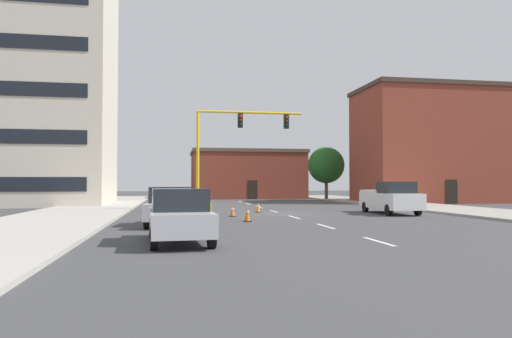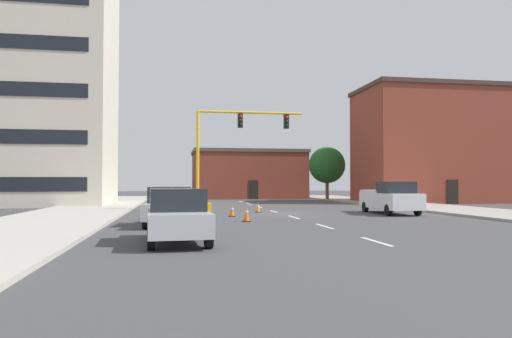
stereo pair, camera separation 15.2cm
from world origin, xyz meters
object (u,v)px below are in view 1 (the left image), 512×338
object	(u,v)px
traffic_signal_gantry	(212,179)
traffic_cone_roadside_a	(247,214)
sedan_silver_mid_left	(180,215)
sedan_silver_near_left	(171,206)
traffic_cone_roadside_c	(258,208)
pickup_truck_white	(390,198)
tree_right_far	(326,165)
traffic_cone_roadside_b	(233,211)

from	to	relation	value
traffic_signal_gantry	traffic_cone_roadside_a	xyz separation A→B (m)	(1.02, -8.83, -1.81)
sedan_silver_mid_left	sedan_silver_near_left	bearing A→B (deg)	92.67
sedan_silver_near_left	traffic_cone_roadside_c	bearing A→B (deg)	57.26
traffic_cone_roadside_a	traffic_cone_roadside_c	distance (m)	7.32
pickup_truck_white	traffic_signal_gantry	bearing A→B (deg)	156.90
sedan_silver_near_left	traffic_cone_roadside_a	xyz separation A→B (m)	(3.70, 1.49, -0.51)
tree_right_far	pickup_truck_white	world-z (taller)	tree_right_far
traffic_signal_gantry	pickup_truck_white	world-z (taller)	traffic_signal_gantry
pickup_truck_white	traffic_cone_roadside_b	xyz separation A→B (m)	(-9.92, -0.62, -0.65)
sedan_silver_near_left	traffic_signal_gantry	bearing A→B (deg)	75.43
sedan_silver_mid_left	traffic_cone_roadside_c	bearing A→B (deg)	70.58
tree_right_far	sedan_silver_near_left	bearing A→B (deg)	-120.67
traffic_signal_gantry	tree_right_far	size ratio (longest dim) A/B	1.39
traffic_signal_gantry	tree_right_far	bearing A→B (deg)	51.71
pickup_truck_white	traffic_cone_roadside_c	bearing A→B (deg)	160.26
traffic_signal_gantry	traffic_cone_roadside_b	distance (m)	5.54
traffic_cone_roadside_a	traffic_signal_gantry	bearing A→B (deg)	96.61
sedan_silver_mid_left	traffic_cone_roadside_b	distance (m)	11.82
tree_right_far	traffic_cone_roadside_c	world-z (taller)	tree_right_far
traffic_cone_roadside_a	traffic_cone_roadside_c	xyz separation A→B (m)	(1.81, 7.09, -0.07)
traffic_cone_roadside_b	traffic_cone_roadside_c	bearing A→B (deg)	58.49
sedan_silver_near_left	traffic_cone_roadside_a	size ratio (longest dim) A/B	6.10
traffic_cone_roadside_a	tree_right_far	bearing A→B (deg)	64.09
tree_right_far	sedan_silver_mid_left	bearing A→B (deg)	-115.45
tree_right_far	sedan_silver_mid_left	xyz separation A→B (m)	(-16.20, -34.04, -2.94)
pickup_truck_white	sedan_silver_mid_left	size ratio (longest dim) A/B	1.19
traffic_cone_roadside_c	pickup_truck_white	bearing A→B (deg)	-19.74
sedan_silver_near_left	traffic_cone_roadside_c	world-z (taller)	sedan_silver_near_left
pickup_truck_white	traffic_cone_roadside_c	xyz separation A→B (m)	(-7.82, 2.81, -0.67)
sedan_silver_mid_left	traffic_cone_roadside_b	world-z (taller)	sedan_silver_mid_left
traffic_signal_gantry	tree_right_far	xyz separation A→B (m)	(13.81, 17.49, 1.64)
traffic_signal_gantry	sedan_silver_near_left	bearing A→B (deg)	-104.57
sedan_silver_mid_left	traffic_cone_roadside_c	distance (m)	15.72
traffic_signal_gantry	sedan_silver_mid_left	bearing A→B (deg)	-98.22
traffic_signal_gantry	pickup_truck_white	bearing A→B (deg)	-23.10
traffic_cone_roadside_b	traffic_cone_roadside_c	distance (m)	4.02
pickup_truck_white	traffic_cone_roadside_a	distance (m)	10.56
sedan_silver_mid_left	traffic_cone_roadside_a	bearing A→B (deg)	66.17
traffic_cone_roadside_b	traffic_cone_roadside_c	world-z (taller)	traffic_cone_roadside_b
sedan_silver_mid_left	traffic_cone_roadside_a	world-z (taller)	sedan_silver_mid_left
tree_right_far	sedan_silver_near_left	size ratio (longest dim) A/B	1.25
sedan_silver_near_left	traffic_cone_roadside_b	distance (m)	6.20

